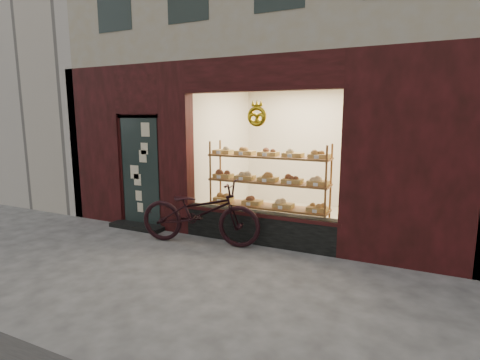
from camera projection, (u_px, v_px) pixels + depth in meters
The scene contains 4 objects.
ground at pixel (161, 288), 4.74m from camera, with size 90.00×90.00×0.00m, color #424242.
neighbor_left at pixel (30, 48), 12.95m from camera, with size 12.00×7.00×9.00m, color #B3AEA7.
display_shelf at pixel (268, 188), 6.67m from camera, with size 2.20×0.45×1.70m.
bicycle at pixel (200, 212), 6.32m from camera, with size 0.73×2.10×1.10m, color black.
Camera 1 is at (2.82, -3.58, 2.15)m, focal length 28.00 mm.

